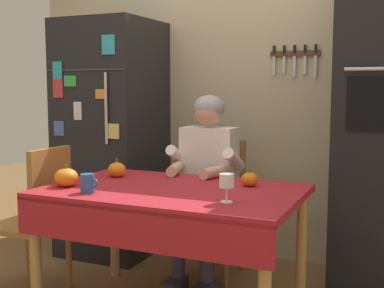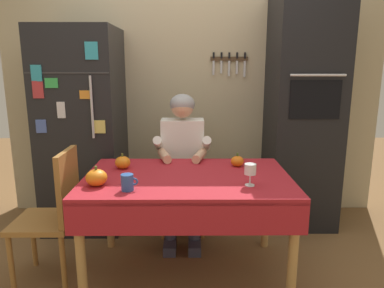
{
  "view_description": "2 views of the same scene",
  "coord_description": "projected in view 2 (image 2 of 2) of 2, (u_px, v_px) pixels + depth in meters",
  "views": [
    {
      "loc": [
        1.22,
        -2.37,
        1.3
      ],
      "look_at": [
        0.06,
        0.23,
        0.97
      ],
      "focal_mm": 47.29,
      "sensor_mm": 36.0,
      "label": 1
    },
    {
      "loc": [
        0.02,
        -2.24,
        1.48
      ],
      "look_at": [
        0.03,
        0.27,
        0.92
      ],
      "focal_mm": 33.46,
      "sensor_mm": 36.0,
      "label": 2
    }
  ],
  "objects": [
    {
      "name": "ground_plane",
      "position": [
        187.0,
        280.0,
        2.51
      ],
      "size": [
        10.0,
        10.0,
        0.0
      ],
      "primitive_type": "plane",
      "color": "brown",
      "rests_on": "ground"
    },
    {
      "name": "back_wall_assembly",
      "position": [
        193.0,
        83.0,
        3.55
      ],
      "size": [
        3.7,
        0.13,
        2.6
      ],
      "color": "#BCAD89",
      "rests_on": "ground"
    },
    {
      "name": "refrigerator",
      "position": [
        84.0,
        130.0,
        3.25
      ],
      "size": [
        0.68,
        0.71,
        1.8
      ],
      "color": "black",
      "rests_on": "ground"
    },
    {
      "name": "wall_oven",
      "position": [
        303.0,
        113.0,
        3.27
      ],
      "size": [
        0.6,
        0.64,
        2.1
      ],
      "color": "black",
      "rests_on": "ground"
    },
    {
      "name": "dining_table",
      "position": [
        187.0,
        188.0,
        2.44
      ],
      "size": [
        1.4,
        0.9,
        0.74
      ],
      "color": "tan",
      "rests_on": "ground"
    },
    {
      "name": "chair_behind_person",
      "position": [
        183.0,
        174.0,
        3.25
      ],
      "size": [
        0.4,
        0.4,
        0.93
      ],
      "color": "#9E6B33",
      "rests_on": "ground"
    },
    {
      "name": "seated_person",
      "position": [
        182.0,
        155.0,
        3.02
      ],
      "size": [
        0.47,
        0.55,
        1.25
      ],
      "color": "#38384C",
      "rests_on": "ground"
    },
    {
      "name": "chair_left_side",
      "position": [
        55.0,
        211.0,
        2.43
      ],
      "size": [
        0.4,
        0.4,
        0.93
      ],
      "color": "#9E6B33",
      "rests_on": "ground"
    },
    {
      "name": "coffee_mug",
      "position": [
        128.0,
        182.0,
        2.15
      ],
      "size": [
        0.1,
        0.08,
        0.1
      ],
      "color": "#2D569E",
      "rests_on": "dining_table"
    },
    {
      "name": "wine_glass",
      "position": [
        250.0,
        170.0,
        2.22
      ],
      "size": [
        0.07,
        0.07,
        0.14
      ],
      "color": "white",
      "rests_on": "dining_table"
    },
    {
      "name": "pumpkin_large",
      "position": [
        123.0,
        162.0,
        2.6
      ],
      "size": [
        0.11,
        0.11,
        0.11
      ],
      "color": "orange",
      "rests_on": "dining_table"
    },
    {
      "name": "pumpkin_medium",
      "position": [
        237.0,
        161.0,
        2.66
      ],
      "size": [
        0.1,
        0.1,
        0.1
      ],
      "color": "orange",
      "rests_on": "dining_table"
    },
    {
      "name": "pumpkin_small",
      "position": [
        96.0,
        178.0,
        2.23
      ],
      "size": [
        0.13,
        0.13,
        0.13
      ],
      "color": "orange",
      "rests_on": "dining_table"
    }
  ]
}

